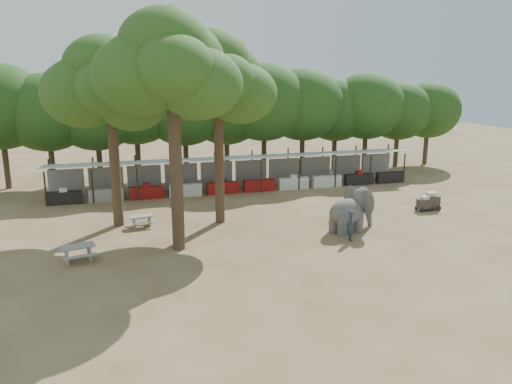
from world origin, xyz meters
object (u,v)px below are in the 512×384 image
object	(u,v)px
elephant	(352,210)
picnic_table_near	(78,251)
yard_tree_left	(107,86)
cart_back	(430,201)
yard_tree_center	(169,67)
cart_front	(425,204)
handler	(351,226)
picnic_table_far	(142,219)
yard_tree_back	(215,79)

from	to	relation	value
elephant	picnic_table_near	xyz separation A→B (m)	(-14.92, -0.77, -0.72)
yard_tree_left	cart_back	size ratio (longest dim) A/B	8.18
yard_tree_center	cart_front	bearing A→B (deg)	9.13
yard_tree_center	picnic_table_near	size ratio (longest dim) A/B	6.34
cart_back	handler	bearing A→B (deg)	-140.65
elephant	picnic_table_far	distance (m)	12.35
yard_tree_left	yard_tree_center	distance (m)	5.92
yard_tree_center	elephant	distance (m)	12.87
yard_tree_back	picnic_table_near	size ratio (longest dim) A/B	5.98
yard_tree_left	cart_back	bearing A→B (deg)	-6.14
cart_front	yard_tree_left	bearing A→B (deg)	171.21
yard_tree_center	elephant	world-z (taller)	yard_tree_center
yard_tree_center	picnic_table_near	xyz separation A→B (m)	(-4.81, -0.64, -8.68)
elephant	yard_tree_left	bearing A→B (deg)	142.28
elephant	handler	world-z (taller)	elephant
yard_tree_center	picnic_table_far	bearing A→B (deg)	110.43
yard_tree_left	cart_front	distance (m)	21.23
handler	elephant	bearing A→B (deg)	-16.98
handler	picnic_table_far	world-z (taller)	handler
cart_front	cart_back	size ratio (longest dim) A/B	0.77
yard_tree_center	cart_back	world-z (taller)	yard_tree_center
yard_tree_left	yard_tree_back	bearing A→B (deg)	-9.46
picnic_table_near	cart_front	bearing A→B (deg)	-5.09
yard_tree_center	cart_back	xyz separation A→B (m)	(17.18, 2.83, -8.62)
yard_tree_left	elephant	bearing A→B (deg)	-20.37
yard_tree_center	picnic_table_far	size ratio (longest dim) A/B	8.01
yard_tree_back	elephant	distance (m)	10.89
cart_front	picnic_table_far	bearing A→B (deg)	173.36
picnic_table_near	cart_back	bearing A→B (deg)	-4.90
picnic_table_far	cart_front	size ratio (longest dim) A/B	1.45
yard_tree_center	yard_tree_back	bearing A→B (deg)	53.14
handler	yard_tree_left	bearing A→B (deg)	72.03
cart_front	yard_tree_back	bearing A→B (deg)	172.41
yard_tree_left	yard_tree_back	xyz separation A→B (m)	(6.00, -1.00, 0.34)
yard_tree_back	picnic_table_far	bearing A→B (deg)	178.23
yard_tree_back	cart_front	xyz separation A→B (m)	(13.64, -1.33, -8.05)
picnic_table_near	cart_front	xyz separation A→B (m)	(21.45, 3.31, -0.04)
picnic_table_near	cart_front	world-z (taller)	cart_front
yard_tree_center	yard_tree_back	xyz separation A→B (m)	(3.00, 4.00, -0.67)
elephant	cart_back	world-z (taller)	elephant
yard_tree_center	picnic_table_near	world-z (taller)	yard_tree_center
yard_tree_back	picnic_table_far	distance (m)	9.29
yard_tree_left	cart_front	world-z (taller)	yard_tree_left
yard_tree_back	elephant	world-z (taller)	yard_tree_back
yard_tree_left	handler	bearing A→B (deg)	-27.51
yard_tree_back	elephant	bearing A→B (deg)	-28.56
cart_front	cart_back	xyz separation A→B (m)	(0.54, 0.16, 0.10)
yard_tree_center	handler	size ratio (longest dim) A/B	7.04
yard_tree_back	handler	size ratio (longest dim) A/B	6.64
yard_tree_back	cart_back	xyz separation A→B (m)	(14.18, -1.17, -7.95)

